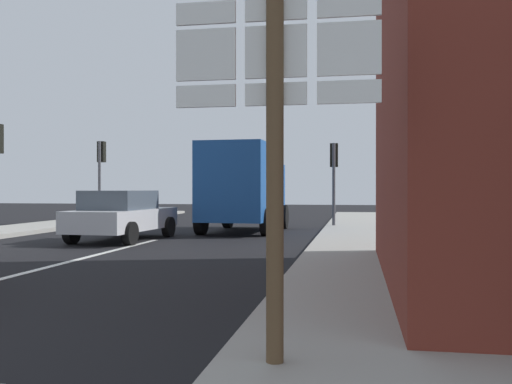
{
  "coord_description": "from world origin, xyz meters",
  "views": [
    {
      "loc": [
        5.86,
        -3.83,
        1.52
      ],
      "look_at": [
        3.0,
        12.22,
        1.43
      ],
      "focal_mm": 39.46,
      "sensor_mm": 36.0,
      "label": 1
    }
  ],
  "objects_px": {
    "delivery_truck": "(244,185)",
    "traffic_light_far_left": "(101,163)",
    "traffic_light_far_right": "(334,166)",
    "route_sign_post": "(275,128)",
    "sedan_far": "(122,215)"
  },
  "relations": [
    {
      "from": "traffic_light_far_left",
      "to": "traffic_light_far_right",
      "type": "height_order",
      "value": "traffic_light_far_left"
    },
    {
      "from": "traffic_light_far_right",
      "to": "route_sign_post",
      "type": "bearing_deg",
      "value": -89.32
    },
    {
      "from": "traffic_light_far_left",
      "to": "traffic_light_far_right",
      "type": "distance_m",
      "value": 10.11
    },
    {
      "from": "delivery_truck",
      "to": "traffic_light_far_right",
      "type": "bearing_deg",
      "value": 36.11
    },
    {
      "from": "sedan_far",
      "to": "traffic_light_far_right",
      "type": "height_order",
      "value": "traffic_light_far_right"
    },
    {
      "from": "sedan_far",
      "to": "route_sign_post",
      "type": "xyz_separation_m",
      "value": [
        6.14,
        -11.12,
        1.24
      ]
    },
    {
      "from": "sedan_far",
      "to": "delivery_truck",
      "type": "bearing_deg",
      "value": 53.21
    },
    {
      "from": "sedan_far",
      "to": "delivery_truck",
      "type": "relative_size",
      "value": 0.85
    },
    {
      "from": "sedan_far",
      "to": "traffic_light_far_left",
      "type": "bearing_deg",
      "value": 119.74
    },
    {
      "from": "delivery_truck",
      "to": "traffic_light_far_right",
      "type": "xyz_separation_m",
      "value": [
        3.07,
        2.24,
        0.76
      ]
    },
    {
      "from": "route_sign_post",
      "to": "traffic_light_far_right",
      "type": "bearing_deg",
      "value": 90.68
    },
    {
      "from": "route_sign_post",
      "to": "delivery_truck",
      "type": "bearing_deg",
      "value": 102.33
    },
    {
      "from": "traffic_light_far_right",
      "to": "traffic_light_far_left",
      "type": "bearing_deg",
      "value": 173.68
    },
    {
      "from": "route_sign_post",
      "to": "traffic_light_far_left",
      "type": "distance_m",
      "value": 20.99
    },
    {
      "from": "delivery_truck",
      "to": "traffic_light_far_left",
      "type": "height_order",
      "value": "traffic_light_far_left"
    }
  ]
}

